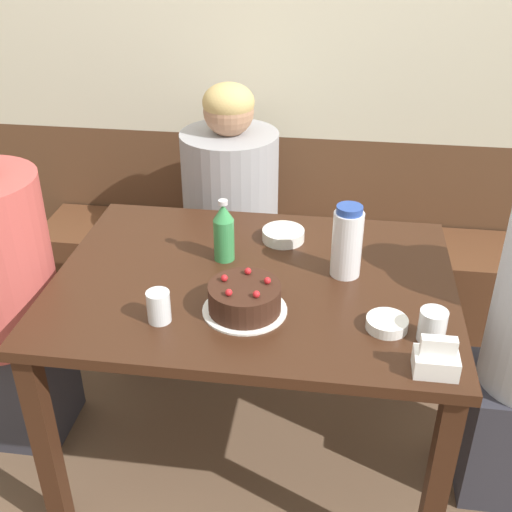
{
  "coord_description": "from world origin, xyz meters",
  "views": [
    {
      "loc": [
        0.24,
        -1.67,
        1.8
      ],
      "look_at": [
        0.0,
        0.05,
        0.8
      ],
      "focal_mm": 45.0,
      "sensor_mm": 36.0,
      "label": 1
    }
  ],
  "objects": [
    {
      "name": "birthday_cake",
      "position": [
        0.0,
        -0.18,
        0.79
      ],
      "size": [
        0.24,
        0.24,
        0.1
      ],
      "color": "white",
      "rests_on": "dining_table"
    },
    {
      "name": "bench_seat",
      "position": [
        0.0,
        0.83,
        0.22
      ],
      "size": [
        2.18,
        0.38,
        0.45
      ],
      "color": "#56331E",
      "rests_on": "ground_plane"
    },
    {
      "name": "person_grey_tee",
      "position": [
        -0.2,
        0.71,
        0.58
      ],
      "size": [
        0.39,
        0.39,
        1.15
      ],
      "rotation": [
        0.0,
        0.0,
        -1.57
      ],
      "color": "#33333D",
      "rests_on": "ground_plane"
    },
    {
      "name": "glass_tumbler_short",
      "position": [
        -0.23,
        -0.26,
        0.79
      ],
      "size": [
        0.07,
        0.07,
        0.09
      ],
      "color": "silver",
      "rests_on": "dining_table"
    },
    {
      "name": "back_wall",
      "position": [
        0.0,
        1.05,
        1.25
      ],
      "size": [
        4.8,
        0.04,
        2.5
      ],
      "color": "brown",
      "rests_on": "ground_plane"
    },
    {
      "name": "soju_bottle",
      "position": [
        -0.11,
        0.1,
        0.85
      ],
      "size": [
        0.07,
        0.07,
        0.21
      ],
      "color": "#388E4C",
      "rests_on": "dining_table"
    },
    {
      "name": "napkin_holder",
      "position": [
        0.51,
        -0.37,
        0.78
      ],
      "size": [
        0.11,
        0.08,
        0.11
      ],
      "color": "white",
      "rests_on": "dining_table"
    },
    {
      "name": "ground_plane",
      "position": [
        0.0,
        0.0,
        0.0
      ],
      "size": [
        12.0,
        12.0,
        0.0
      ],
      "primitive_type": "plane",
      "color": "brown"
    },
    {
      "name": "bowl_rice_small",
      "position": [
        0.4,
        -0.21,
        0.76
      ],
      "size": [
        0.12,
        0.12,
        0.03
      ],
      "color": "white",
      "rests_on": "dining_table"
    },
    {
      "name": "dining_table",
      "position": [
        0.0,
        0.0,
        0.65
      ],
      "size": [
        1.23,
        0.91,
        0.75
      ],
      "color": "#381E11",
      "rests_on": "ground_plane"
    },
    {
      "name": "bowl_soup_white",
      "position": [
        0.07,
        0.26,
        0.77
      ],
      "size": [
        0.14,
        0.14,
        0.04
      ],
      "color": "white",
      "rests_on": "dining_table"
    },
    {
      "name": "water_pitcher",
      "position": [
        0.28,
        0.07,
        0.86
      ],
      "size": [
        0.09,
        0.09,
        0.23
      ],
      "color": "white",
      "rests_on": "dining_table"
    },
    {
      "name": "glass_water_tall",
      "position": [
        0.51,
        -0.24,
        0.79
      ],
      "size": [
        0.07,
        0.07,
        0.09
      ],
      "color": "silver",
      "rests_on": "dining_table"
    }
  ]
}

